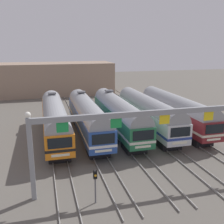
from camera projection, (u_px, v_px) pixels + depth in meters
name	position (u px, v px, depth m)	size (l,w,h in m)	color
ground_plane	(118.00, 133.00, 35.81)	(160.00, 160.00, 0.00)	#5B564F
track_bed	(94.00, 105.00, 51.71)	(18.15, 70.00, 0.15)	gray
commuter_train_orange	(55.00, 118.00, 33.06)	(2.88, 18.06, 5.05)	orange
commuter_train_blue	(88.00, 116.00, 34.10)	(2.88, 18.06, 5.05)	#284C9E
commuter_train_green	(118.00, 114.00, 35.14)	(2.88, 18.06, 5.05)	#236B42
commuter_train_silver	(148.00, 112.00, 36.18)	(2.88, 18.06, 4.77)	silver
commuter_train_maroon	(175.00, 110.00, 37.22)	(2.88, 18.06, 4.77)	maroon
catenary_gantry	(164.00, 124.00, 21.87)	(21.88, 0.44, 6.97)	gray
yard_signal_mast	(95.00, 180.00, 19.51)	(0.28, 0.35, 2.67)	#59595E
maintenance_building	(50.00, 79.00, 62.97)	(29.67, 10.00, 7.43)	gray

